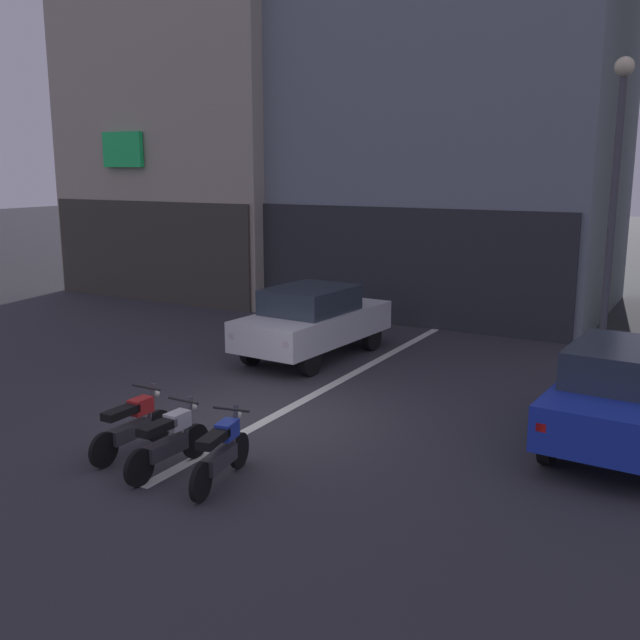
# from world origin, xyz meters

# --- Properties ---
(ground_plane) EXTENTS (120.00, 120.00, 0.00)m
(ground_plane) POSITION_xyz_m (0.00, 0.00, 0.00)
(ground_plane) COLOR #333338
(lane_centre_line) EXTENTS (0.20, 18.00, 0.01)m
(lane_centre_line) POSITION_xyz_m (0.00, 6.00, 0.00)
(lane_centre_line) COLOR silver
(lane_centre_line) RESTS_ON ground
(building_mid_block) EXTENTS (9.87, 7.77, 18.02)m
(building_mid_block) POSITION_xyz_m (-1.23, 12.17, 8.99)
(building_mid_block) COLOR gray
(building_mid_block) RESTS_ON ground
(car_white_crossing_near) EXTENTS (2.05, 4.22, 1.64)m
(car_white_crossing_near) POSITION_xyz_m (-1.40, 4.10, 0.89)
(car_white_crossing_near) COLOR black
(car_white_crossing_near) RESTS_ON ground
(car_blue_parked_kerbside) EXTENTS (2.01, 4.20, 1.64)m
(car_blue_parked_kerbside) POSITION_xyz_m (5.46, 1.74, 0.89)
(car_blue_parked_kerbside) COLOR black
(car_blue_parked_kerbside) RESTS_ON ground
(car_red_down_street) EXTENTS (1.92, 4.17, 1.64)m
(car_red_down_street) POSITION_xyz_m (1.01, 12.66, 0.89)
(car_red_down_street) COLOR black
(car_red_down_street) RESTS_ON ground
(street_lamp) EXTENTS (0.36, 0.36, 6.22)m
(street_lamp) POSITION_xyz_m (4.63, 5.01, 3.83)
(street_lamp) COLOR #47474C
(street_lamp) RESTS_ON ground
(motorcycle_red_row_leftmost) EXTENTS (0.55, 1.67, 0.98)m
(motorcycle_red_row_leftmost) POSITION_xyz_m (-0.94, -2.15, 0.46)
(motorcycle_red_row_leftmost) COLOR black
(motorcycle_red_row_leftmost) RESTS_ON ground
(motorcycle_white_row_left_mid) EXTENTS (0.55, 1.67, 0.98)m
(motorcycle_white_row_left_mid) POSITION_xyz_m (-0.04, -2.37, 0.46)
(motorcycle_white_row_left_mid) COLOR black
(motorcycle_white_row_left_mid) RESTS_ON ground
(motorcycle_blue_row_centre) EXTENTS (0.55, 1.66, 0.98)m
(motorcycle_blue_row_centre) POSITION_xyz_m (0.86, -2.34, 0.46)
(motorcycle_blue_row_centre) COLOR black
(motorcycle_blue_row_centre) RESTS_ON ground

